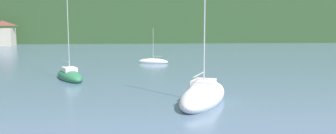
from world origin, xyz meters
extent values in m
cube|color=#2D4C28|center=(0.00, 152.91, 10.78)|extent=(352.00, 51.98, 21.57)
ellipsoid|color=#38562D|center=(-0.81, 165.91, 7.55)|extent=(246.40, 36.39, 49.97)
cube|color=#BCB29E|center=(-36.41, 120.83, 2.25)|extent=(5.25, 3.81, 4.51)
pyramid|color=brown|center=(-36.41, 120.83, 5.74)|extent=(5.51, 4.00, 1.33)
ellipsoid|color=white|center=(0.24, 76.62, 0.20)|extent=(4.37, 2.53, 0.91)
cylinder|color=#B7B7BC|center=(0.24, 76.62, 2.67)|extent=(0.05, 0.05, 4.44)
cylinder|color=#ADADB2|center=(0.85, 76.40, 0.99)|extent=(1.24, 0.49, 0.05)
ellipsoid|color=#2D754C|center=(-8.48, 62.94, 0.30)|extent=(4.29, 6.32, 1.32)
cylinder|color=#B7B7BC|center=(-8.48, 62.94, 4.92)|extent=(0.07, 0.07, 8.53)
cylinder|color=#ADADB2|center=(-9.05, 64.12, 1.68)|extent=(1.20, 2.39, 0.07)
cube|color=silver|center=(-8.48, 62.94, 0.93)|extent=(1.78, 2.03, 0.53)
ellipsoid|color=white|center=(2.67, 51.93, 0.40)|extent=(5.47, 8.03, 1.78)
cylinder|color=#B7B7BC|center=(2.67, 51.93, 5.91)|extent=(0.09, 0.09, 10.04)
cylinder|color=#ADADB2|center=(2.12, 50.75, 2.10)|extent=(1.17, 2.41, 0.08)
cube|color=silver|center=(2.67, 51.93, 1.23)|extent=(2.03, 2.21, 0.67)
camera|label=1|loc=(-1.72, 28.97, 5.27)|focal=36.92mm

